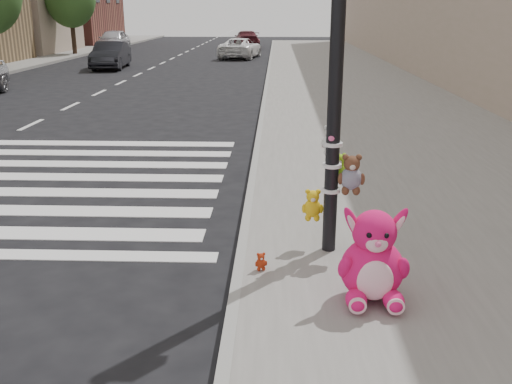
# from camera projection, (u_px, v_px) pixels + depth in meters

# --- Properties ---
(ground) EXTENTS (120.00, 120.00, 0.00)m
(ground) POSITION_uv_depth(u_px,v_px,m) (64.00, 336.00, 5.30)
(ground) COLOR black
(ground) RESTS_ON ground
(sidewalk_near) EXTENTS (7.00, 80.00, 0.14)m
(sidewalk_near) POSITION_uv_depth(u_px,v_px,m) (395.00, 125.00, 14.62)
(sidewalk_near) COLOR slate
(sidewalk_near) RESTS_ON ground
(curb_edge) EXTENTS (0.12, 80.00, 0.15)m
(curb_edge) POSITION_uv_depth(u_px,v_px,m) (261.00, 124.00, 14.74)
(curb_edge) COLOR gray
(curb_edge) RESTS_ON ground
(signal_pole) EXTENTS (0.72, 0.48, 4.00)m
(signal_pole) POSITION_uv_depth(u_px,v_px,m) (336.00, 118.00, 6.40)
(signal_pole) COLOR black
(signal_pole) RESTS_ON sidewalk_near
(pink_bunny) EXTENTS (0.69, 0.72, 0.99)m
(pink_bunny) POSITION_uv_depth(u_px,v_px,m) (373.00, 262.00, 5.58)
(pink_bunny) COLOR #E91364
(pink_bunny) RESTS_ON sidewalk_near
(red_teddy) EXTENTS (0.16, 0.13, 0.21)m
(red_teddy) POSITION_uv_depth(u_px,v_px,m) (261.00, 261.00, 6.30)
(red_teddy) COLOR #AA2C11
(red_teddy) RESTS_ON sidewalk_near
(car_dark_far) EXTENTS (1.77, 4.19, 1.35)m
(car_dark_far) POSITION_uv_depth(u_px,v_px,m) (111.00, 55.00, 28.89)
(car_dark_far) COLOR black
(car_dark_far) RESTS_ON ground
(car_white_near) EXTENTS (2.64, 4.65, 1.22)m
(car_white_near) POSITION_uv_depth(u_px,v_px,m) (240.00, 48.00, 35.07)
(car_white_near) COLOR white
(car_white_near) RESTS_ON ground
(car_maroon_near) EXTENTS (2.37, 4.67, 1.30)m
(car_maroon_near) POSITION_uv_depth(u_px,v_px,m) (247.00, 39.00, 44.39)
(car_maroon_near) COLOR #4E161D
(car_maroon_near) RESTS_ON ground
(car_silver_deep) EXTENTS (2.03, 4.59, 1.53)m
(car_silver_deep) POSITION_uv_depth(u_px,v_px,m) (113.00, 40.00, 40.81)
(car_silver_deep) COLOR silver
(car_silver_deep) RESTS_ON ground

